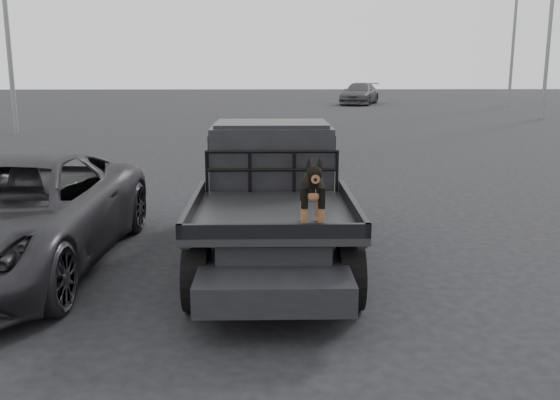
{
  "coord_description": "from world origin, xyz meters",
  "views": [
    {
      "loc": [
        -0.85,
        -6.65,
        2.62
      ],
      "look_at": [
        -0.73,
        -0.62,
        1.3
      ],
      "focal_mm": 40.0,
      "sensor_mm": 36.0,
      "label": 1
    }
  ],
  "objects_px": {
    "dog": "(312,192)",
    "parked_suv": "(12,215)",
    "flatbed_ute": "(272,228)",
    "distant_car_b": "(360,94)"
  },
  "relations": [
    {
      "from": "dog",
      "to": "parked_suv",
      "type": "xyz_separation_m",
      "value": [
        -3.75,
        1.32,
        -0.56
      ]
    },
    {
      "from": "flatbed_ute",
      "to": "parked_suv",
      "type": "xyz_separation_m",
      "value": [
        -3.33,
        -0.28,
        0.27
      ]
    },
    {
      "from": "dog",
      "to": "distant_car_b",
      "type": "relative_size",
      "value": 0.15
    },
    {
      "from": "flatbed_ute",
      "to": "dog",
      "type": "xyz_separation_m",
      "value": [
        0.41,
        -1.61,
        0.83
      ]
    },
    {
      "from": "dog",
      "to": "parked_suv",
      "type": "distance_m",
      "value": 4.01
    },
    {
      "from": "dog",
      "to": "flatbed_ute",
      "type": "bearing_deg",
      "value": 104.38
    },
    {
      "from": "flatbed_ute",
      "to": "distant_car_b",
      "type": "bearing_deg",
      "value": 79.77
    },
    {
      "from": "dog",
      "to": "distant_car_b",
      "type": "distance_m",
      "value": 35.65
    },
    {
      "from": "flatbed_ute",
      "to": "dog",
      "type": "relative_size",
      "value": 7.3
    },
    {
      "from": "parked_suv",
      "to": "flatbed_ute",
      "type": "bearing_deg",
      "value": 6.92
    }
  ]
}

